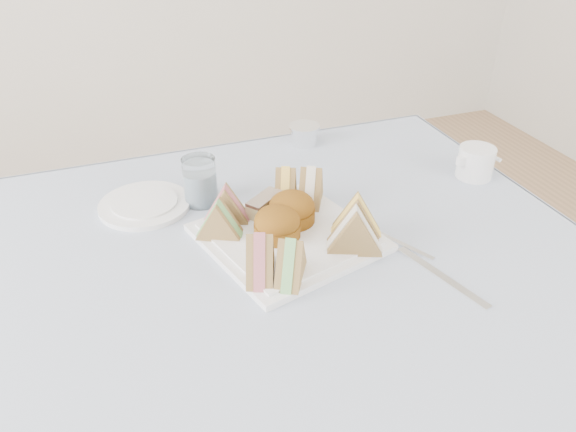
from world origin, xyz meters
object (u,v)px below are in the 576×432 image
object	(u,v)px
water_glass	(200,181)
table	(304,422)
serving_plate	(288,237)
creamer_jug	(476,162)

from	to	relation	value
water_glass	table	bearing A→B (deg)	-67.70
serving_plate	table	bearing A→B (deg)	-105.71
serving_plate	water_glass	distance (m)	0.21
table	water_glass	bearing A→B (deg)	112.30
serving_plate	water_glass	xyz separation A→B (m)	(-0.11, 0.18, 0.04)
table	creamer_jug	distance (m)	0.63
table	water_glass	distance (m)	0.51
table	creamer_jug	world-z (taller)	creamer_jug
table	creamer_jug	xyz separation A→B (m)	(0.44, 0.18, 0.41)
serving_plate	water_glass	size ratio (longest dim) A/B	2.85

